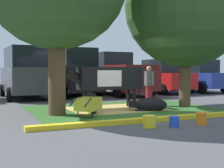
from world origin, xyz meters
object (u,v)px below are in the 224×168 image
object	(u,v)px
person_handler	(149,85)
sedan_blue	(198,76)
suv_dark_grey	(25,73)
pickup_truck_maroon	(119,75)
bucket_orange	(201,118)
sedan_red	(162,77)
wheelbarrow	(89,104)
bucket_yellow	(149,121)
bucket_blue	(174,121)
cow_holstein	(107,79)
shade_tree_right	(186,6)
suv_black	(73,72)
calf_lying	(150,105)

from	to	relation	value
person_handler	sedan_blue	bearing A→B (deg)	38.48
suv_dark_grey	pickup_truck_maroon	xyz separation A→B (m)	(5.18, 0.16, -0.16)
bucket_orange	sedan_red	bearing A→B (deg)	62.36
wheelbarrow	sedan_red	bearing A→B (deg)	44.70
bucket_yellow	sedan_red	distance (m)	11.43
bucket_blue	bucket_orange	distance (m)	0.81
cow_holstein	bucket_yellow	distance (m)	3.78
shade_tree_right	bucket_blue	world-z (taller)	shade_tree_right
bucket_blue	sedan_blue	bearing A→B (deg)	48.27
sedan_blue	sedan_red	bearing A→B (deg)	176.04
shade_tree_right	bucket_blue	xyz separation A→B (m)	(-2.81, -3.30, -3.68)
person_handler	wheelbarrow	distance (m)	3.54
wheelbarrow	person_handler	bearing A→B (deg)	28.45
sedan_red	sedan_blue	world-z (taller)	same
suv_dark_grey	suv_black	distance (m)	2.56
person_handler	sedan_blue	world-z (taller)	sedan_blue
cow_holstein	bucket_blue	bearing A→B (deg)	-86.84
bucket_orange	cow_holstein	bearing A→B (deg)	104.71
calf_lying	suv_dark_grey	bearing A→B (deg)	114.08
bucket_blue	bucket_orange	bearing A→B (deg)	-3.72
sedan_red	wheelbarrow	bearing A→B (deg)	-135.30
suv_black	pickup_truck_maroon	bearing A→B (deg)	-3.65
person_handler	bucket_orange	xyz separation A→B (m)	(-0.88, -4.12, -0.67)
person_handler	bucket_yellow	distance (m)	4.58
suv_dark_grey	pickup_truck_maroon	bearing A→B (deg)	1.78
person_handler	shade_tree_right	bearing A→B (deg)	-34.54
bucket_blue	bucket_orange	size ratio (longest dim) A/B	0.84
sedan_blue	suv_black	bearing A→B (deg)	177.10
sedan_red	bucket_yellow	bearing A→B (deg)	-124.49
cow_holstein	pickup_truck_maroon	xyz separation A→B (m)	(3.18, 5.82, 0.01)
shade_tree_right	bucket_yellow	xyz separation A→B (m)	(-3.42, -3.13, -3.66)
cow_holstein	suv_dark_grey	distance (m)	6.01
bucket_blue	pickup_truck_maroon	world-z (taller)	pickup_truck_maroon
calf_lying	person_handler	xyz separation A→B (m)	(0.84, 1.45, 0.60)
wheelbarrow	bucket_orange	size ratio (longest dim) A/B	4.42
suv_dark_grey	suv_black	world-z (taller)	same
shade_tree_right	cow_holstein	distance (m)	4.09
cow_holstein	wheelbarrow	world-z (taller)	cow_holstein
wheelbarrow	sedan_blue	distance (m)	12.03
shade_tree_right	suv_black	bearing A→B (deg)	110.90
wheelbarrow	bucket_blue	size ratio (longest dim) A/B	5.24
bucket_orange	sedan_red	world-z (taller)	sedan_red
calf_lying	person_handler	distance (m)	1.78
pickup_truck_maroon	bucket_yellow	bearing A→B (deg)	-110.75
cow_holstein	wheelbarrow	bearing A→B (deg)	-130.23
bucket_orange	suv_dark_grey	bearing A→B (deg)	107.58
wheelbarrow	sedan_red	distance (m)	10.21
bucket_blue	sedan_blue	size ratio (longest dim) A/B	0.06
bucket_yellow	sedan_red	world-z (taller)	sedan_red
bucket_yellow	suv_dark_grey	bearing A→B (deg)	99.77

